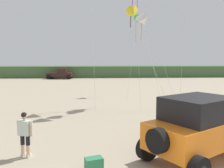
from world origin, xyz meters
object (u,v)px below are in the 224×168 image
jeep (202,126)px  kite_red_delta (143,21)px  cooler_box (94,163)px  kite_blue_swept (137,21)px  person_watching (25,132)px  kite_white_parafoil (133,13)px  distant_pickup (61,74)px

jeep → kite_red_delta: kite_red_delta is taller
cooler_box → jeep: bearing=-9.4°
jeep → kite_blue_swept: (0.47, 16.95, 6.41)m
person_watching → cooler_box: bearing=-24.0°
cooler_box → kite_red_delta: size_ratio=0.08×
cooler_box → kite_blue_swept: kite_blue_swept is taller
person_watching → kite_red_delta: size_ratio=0.22×
kite_red_delta → kite_white_parafoil: size_ratio=0.99×
jeep → person_watching: bearing=175.5°
cooler_box → kite_blue_swept: bearing=57.7°
kite_red_delta → kite_white_parafoil: (-1.18, -2.12, 0.18)m
distant_pickup → kite_blue_swept: kite_blue_swept is taller
jeep → kite_blue_swept: bearing=88.4°
cooler_box → kite_red_delta: bearing=53.7°
person_watching → kite_blue_swept: size_ratio=0.20×
person_watching → distant_pickup: size_ratio=0.35×
person_watching → kite_red_delta: kite_red_delta is taller
person_watching → kite_blue_swept: 19.01m
cooler_box → person_watching: bearing=137.5°
cooler_box → kite_red_delta: 14.21m
jeep → cooler_box: bearing=-170.9°
cooler_box → kite_white_parafoil: 12.25m
kite_red_delta → kite_white_parafoil: bearing=-119.0°
distant_pickup → kite_white_parafoil: 29.22m
kite_blue_swept → cooler_box: bearing=-103.8°
cooler_box → kite_white_parafoil: kite_white_parafoil is taller
distant_pickup → kite_white_parafoil: (9.46, -27.00, 5.93)m
person_watching → kite_blue_swept: (6.81, 16.45, 6.67)m
jeep → kite_white_parafoil: 10.95m
distant_pickup → kite_red_delta: 27.66m
person_watching → distant_pickup: (-4.26, 35.80, 0.00)m
person_watching → kite_blue_swept: kite_blue_swept is taller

